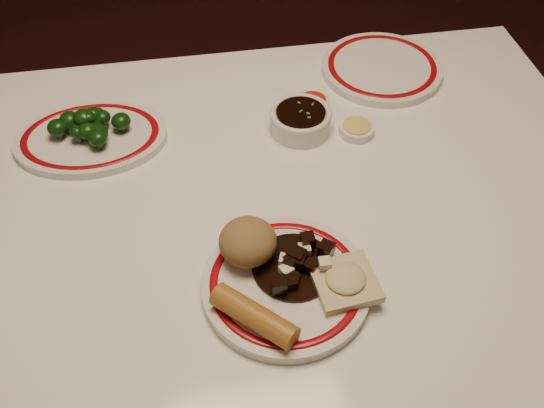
{
  "coord_description": "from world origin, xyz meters",
  "views": [
    {
      "loc": [
        -0.1,
        -0.64,
        1.47
      ],
      "look_at": [
        -0.0,
        -0.04,
        0.8
      ],
      "focal_mm": 40.0,
      "sensor_mm": 36.0,
      "label": 1
    }
  ],
  "objects_px": {
    "dining_table": "(269,244)",
    "spring_roll": "(254,316)",
    "main_plate": "(286,284)",
    "stirfry_heap": "(296,264)",
    "soy_bowl": "(300,121)",
    "broccoli_pile": "(88,125)",
    "rice_mound": "(248,242)",
    "broccoli_plate": "(91,138)",
    "fried_wonton": "(345,281)"
  },
  "relations": [
    {
      "from": "dining_table",
      "to": "spring_roll",
      "type": "xyz_separation_m",
      "value": [
        -0.05,
        -0.22,
        0.13
      ]
    },
    {
      "from": "main_plate",
      "to": "stirfry_heap",
      "type": "bearing_deg",
      "value": 48.51
    },
    {
      "from": "dining_table",
      "to": "soy_bowl",
      "type": "relative_size",
      "value": 10.99
    },
    {
      "from": "stirfry_heap",
      "to": "broccoli_pile",
      "type": "xyz_separation_m",
      "value": [
        -0.3,
        0.35,
        0.01
      ]
    },
    {
      "from": "rice_mound",
      "to": "stirfry_heap",
      "type": "relative_size",
      "value": 0.68
    },
    {
      "from": "broccoli_plate",
      "to": "main_plate",
      "type": "bearing_deg",
      "value": -52.28
    },
    {
      "from": "main_plate",
      "to": "fried_wonton",
      "type": "height_order",
      "value": "fried_wonton"
    },
    {
      "from": "rice_mound",
      "to": "broccoli_plate",
      "type": "relative_size",
      "value": 0.31
    },
    {
      "from": "spring_roll",
      "to": "rice_mound",
      "type": "bearing_deg",
      "value": 40.05
    },
    {
      "from": "broccoli_plate",
      "to": "stirfry_heap",
      "type": "bearing_deg",
      "value": -49.0
    },
    {
      "from": "soy_bowl",
      "to": "fried_wonton",
      "type": "bearing_deg",
      "value": -91.4
    },
    {
      "from": "spring_roll",
      "to": "broccoli_plate",
      "type": "height_order",
      "value": "spring_roll"
    },
    {
      "from": "dining_table",
      "to": "fried_wonton",
      "type": "xyz_separation_m",
      "value": [
        0.08,
        -0.18,
        0.12
      ]
    },
    {
      "from": "main_plate",
      "to": "rice_mound",
      "type": "relative_size",
      "value": 3.31
    },
    {
      "from": "dining_table",
      "to": "main_plate",
      "type": "height_order",
      "value": "main_plate"
    },
    {
      "from": "fried_wonton",
      "to": "soy_bowl",
      "type": "bearing_deg",
      "value": 88.6
    },
    {
      "from": "rice_mound",
      "to": "stirfry_heap",
      "type": "height_order",
      "value": "rice_mound"
    },
    {
      "from": "spring_roll",
      "to": "stirfry_heap",
      "type": "bearing_deg",
      "value": 2.0
    },
    {
      "from": "dining_table",
      "to": "soy_bowl",
      "type": "bearing_deg",
      "value": 64.18
    },
    {
      "from": "rice_mound",
      "to": "fried_wonton",
      "type": "bearing_deg",
      "value": -30.88
    },
    {
      "from": "fried_wonton",
      "to": "broccoli_plate",
      "type": "height_order",
      "value": "fried_wonton"
    },
    {
      "from": "spring_roll",
      "to": "broccoli_pile",
      "type": "xyz_separation_m",
      "value": [
        -0.23,
        0.43,
        0.0
      ]
    },
    {
      "from": "spring_roll",
      "to": "soy_bowl",
      "type": "height_order",
      "value": "spring_roll"
    },
    {
      "from": "dining_table",
      "to": "fried_wonton",
      "type": "bearing_deg",
      "value": -65.8
    },
    {
      "from": "stirfry_heap",
      "to": "fried_wonton",
      "type": "bearing_deg",
      "value": -32.76
    },
    {
      "from": "rice_mound",
      "to": "main_plate",
      "type": "bearing_deg",
      "value": -50.31
    },
    {
      "from": "dining_table",
      "to": "spring_roll",
      "type": "relative_size",
      "value": 9.62
    },
    {
      "from": "spring_roll",
      "to": "fried_wonton",
      "type": "relative_size",
      "value": 1.32
    },
    {
      "from": "main_plate",
      "to": "spring_roll",
      "type": "bearing_deg",
      "value": -132.34
    },
    {
      "from": "rice_mound",
      "to": "broccoli_pile",
      "type": "xyz_separation_m",
      "value": [
        -0.24,
        0.31,
        -0.01
      ]
    },
    {
      "from": "dining_table",
      "to": "broccoli_pile",
      "type": "xyz_separation_m",
      "value": [
        -0.28,
        0.21,
        0.13
      ]
    },
    {
      "from": "rice_mound",
      "to": "soy_bowl",
      "type": "bearing_deg",
      "value": 64.52
    },
    {
      "from": "stirfry_heap",
      "to": "broccoli_pile",
      "type": "height_order",
      "value": "broccoli_pile"
    },
    {
      "from": "dining_table",
      "to": "stirfry_heap",
      "type": "bearing_deg",
      "value": -82.89
    },
    {
      "from": "rice_mound",
      "to": "broccoli_plate",
      "type": "bearing_deg",
      "value": 127.36
    },
    {
      "from": "dining_table",
      "to": "main_plate",
      "type": "distance_m",
      "value": 0.19
    },
    {
      "from": "dining_table",
      "to": "spring_roll",
      "type": "bearing_deg",
      "value": -104.29
    },
    {
      "from": "broccoli_plate",
      "to": "dining_table",
      "type": "bearing_deg",
      "value": -36.56
    },
    {
      "from": "fried_wonton",
      "to": "soy_bowl",
      "type": "distance_m",
      "value": 0.36
    },
    {
      "from": "spring_roll",
      "to": "broccoli_pile",
      "type": "bearing_deg",
      "value": 72.23
    },
    {
      "from": "stirfry_heap",
      "to": "broccoli_plate",
      "type": "relative_size",
      "value": 0.45
    },
    {
      "from": "rice_mound",
      "to": "fried_wonton",
      "type": "relative_size",
      "value": 0.89
    },
    {
      "from": "dining_table",
      "to": "broccoli_pile",
      "type": "height_order",
      "value": "broccoli_pile"
    },
    {
      "from": "main_plate",
      "to": "broccoli_plate",
      "type": "bearing_deg",
      "value": 127.72
    },
    {
      "from": "dining_table",
      "to": "soy_bowl",
      "type": "xyz_separation_m",
      "value": [
        0.09,
        0.18,
        0.11
      ]
    },
    {
      "from": "main_plate",
      "to": "soy_bowl",
      "type": "relative_size",
      "value": 2.55
    },
    {
      "from": "spring_roll",
      "to": "fried_wonton",
      "type": "distance_m",
      "value": 0.14
    },
    {
      "from": "stirfry_heap",
      "to": "broccoli_pile",
      "type": "relative_size",
      "value": 0.87
    },
    {
      "from": "rice_mound",
      "to": "fried_wonton",
      "type": "distance_m",
      "value": 0.15
    },
    {
      "from": "broccoli_plate",
      "to": "broccoli_pile",
      "type": "xyz_separation_m",
      "value": [
        0.0,
        0.0,
        0.03
      ]
    }
  ]
}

